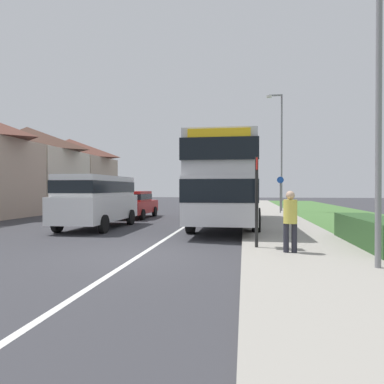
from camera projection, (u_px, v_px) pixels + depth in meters
ground_plane at (140, 255)px, 9.15m from camera, size 120.00×120.00×0.00m
lane_marking_centre at (189, 224)px, 17.06m from camera, size 0.14×60.00×0.01m
pavement_near_side at (282, 229)px, 14.47m from camera, size 3.20×68.00×0.12m
roadside_hedge at (374, 234)px, 9.97m from camera, size 1.10×4.35×0.90m
double_decker_bus at (227, 180)px, 16.26m from camera, size 2.80×10.37×3.70m
parked_van_white at (97, 197)px, 15.33m from camera, size 2.11×5.27×2.27m
parked_car_red at (134, 203)px, 20.65m from camera, size 1.95×4.28×1.57m
pedestrian_at_stop at (290, 218)px, 8.87m from camera, size 0.34×0.34×1.67m
bus_stop_sign at (257, 195)px, 9.66m from camera, size 0.09×0.52×2.60m
cycle_route_sign at (280, 193)px, 23.40m from camera, size 0.44×0.08×2.52m
street_lamp_near at (374, 46)px, 7.14m from camera, size 1.14×0.20×8.11m
street_lamp_mid at (280, 146)px, 25.35m from camera, size 1.14×0.20×8.49m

